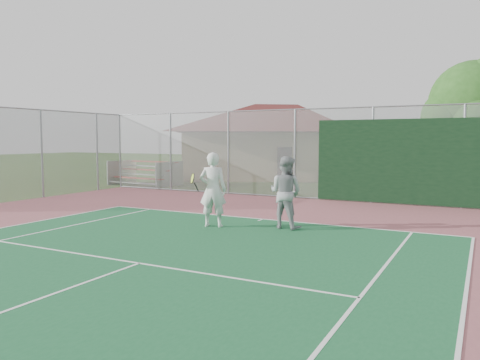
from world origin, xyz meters
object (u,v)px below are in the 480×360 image
object	(u,v)px
bleachers	(145,172)
tree	(475,106)
clubhouse	(280,134)
player_white_front	(213,190)
player_grey_back	(286,193)

from	to	relation	value
bleachers	tree	xyz separation A→B (m)	(15.02, 1.97, 3.00)
clubhouse	tree	world-z (taller)	tree
bleachers	player_white_front	distance (m)	12.36
tree	player_white_front	size ratio (longest dim) A/B	2.80
tree	player_white_front	xyz separation A→B (m)	(-5.91, -10.32, -2.65)
clubhouse	tree	distance (m)	12.40
clubhouse	bleachers	bearing A→B (deg)	-142.39
clubhouse	bleachers	xyz separation A→B (m)	(-4.18, -7.91, -2.00)
player_white_front	player_grey_back	distance (m)	1.92
tree	player_grey_back	xyz separation A→B (m)	(-4.13, -9.60, -2.71)
player_white_front	player_grey_back	size ratio (longest dim) A/B	1.06
clubhouse	player_white_front	size ratio (longest dim) A/B	7.23
tree	player_grey_back	bearing A→B (deg)	-113.25
player_white_front	clubhouse	bearing A→B (deg)	-90.78
bleachers	tree	bearing A→B (deg)	13.27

